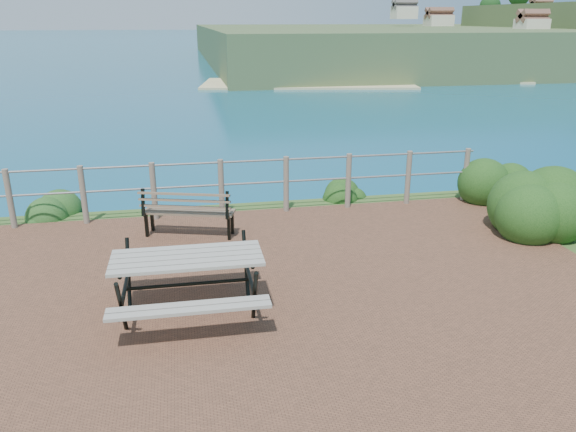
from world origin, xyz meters
name	(u,v)px	position (x,y,z in m)	size (l,w,h in m)	color
ground	(244,305)	(0.00, 0.00, 0.00)	(10.00, 7.00, 0.12)	brown
ocean	(177,28)	(0.00, 200.00, 0.00)	(1200.00, 1200.00, 0.00)	#15717F
safety_railing	(221,185)	(0.00, 3.35, 0.57)	(9.40, 0.10, 1.00)	#6B5B4C
picnic_table	(188,278)	(-0.65, -0.09, 0.46)	(1.72, 1.49, 0.73)	gray
park_bench	(189,204)	(-0.58, 2.46, 0.54)	(1.48, 0.76, 0.81)	brown
shrub_right_front	(530,233)	(4.88, 1.57, 0.00)	(1.28, 1.28, 1.83)	#163C12
shrub_right_edge	(487,197)	(5.18, 3.49, 0.00)	(1.07, 1.07, 1.53)	#163C12
shrub_lip_west	(46,214)	(-3.09, 4.01, 0.00)	(0.82, 0.82, 0.58)	#224A1B
shrub_lip_east	(344,197)	(2.44, 4.03, 0.00)	(0.73, 0.73, 0.45)	#163C12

